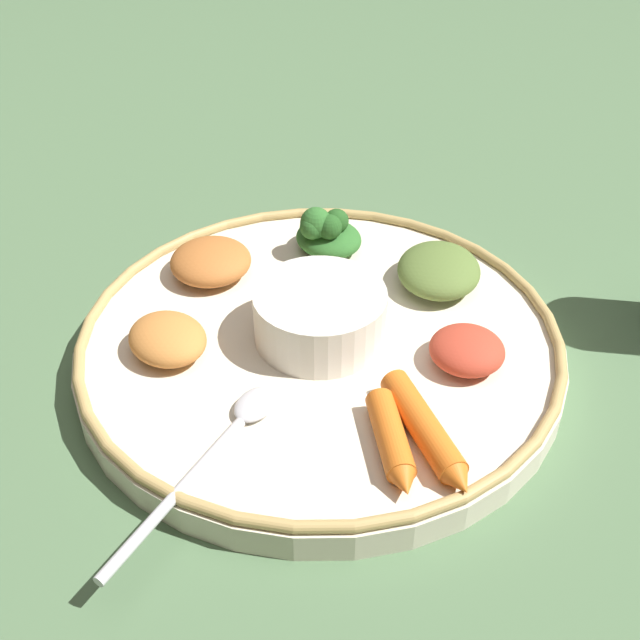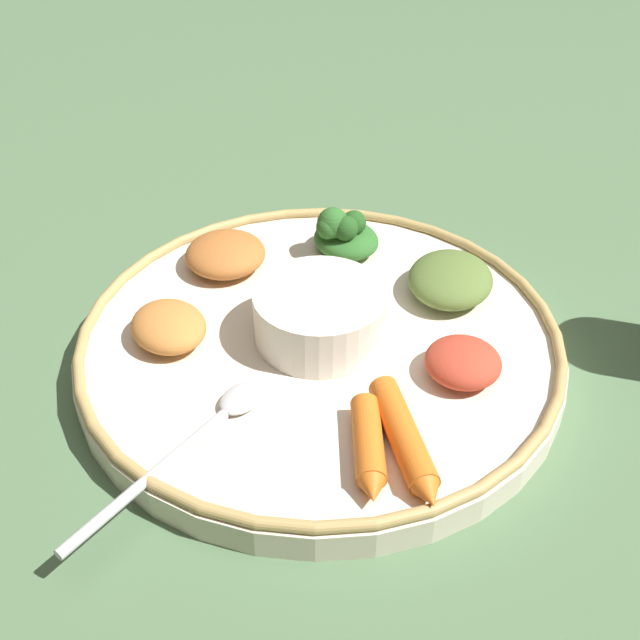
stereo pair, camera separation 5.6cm
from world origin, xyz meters
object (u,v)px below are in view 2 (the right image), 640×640
at_px(center_bowl, 320,313).
at_px(carrot_outer, 406,440).
at_px(greens_pile, 343,234).
at_px(spoon, 201,433).
at_px(carrot_near_spoon, 369,448).

xyz_separation_m(center_bowl, carrot_outer, (-0.08, -0.09, -0.01)).
bearing_deg(greens_pile, spoon, 179.35).
distance_m(center_bowl, greens_pile, 0.11).
xyz_separation_m(carrot_near_spoon, carrot_outer, (0.01, -0.02, 0.00)).
bearing_deg(carrot_near_spoon, carrot_outer, -52.12).
height_order(greens_pile, carrot_near_spoon, greens_pile).
bearing_deg(center_bowl, carrot_outer, -131.45).
distance_m(spoon, carrot_outer, 0.13).
height_order(spoon, carrot_outer, carrot_outer).
height_order(center_bowl, greens_pile, greens_pile).
xyz_separation_m(spoon, carrot_near_spoon, (0.03, -0.10, 0.01)).
xyz_separation_m(greens_pile, carrot_near_spoon, (-0.20, -0.10, -0.01)).
bearing_deg(center_bowl, carrot_near_spoon, -142.53).
xyz_separation_m(center_bowl, spoon, (-0.12, 0.03, -0.02)).
xyz_separation_m(center_bowl, greens_pile, (0.11, 0.03, -0.00)).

